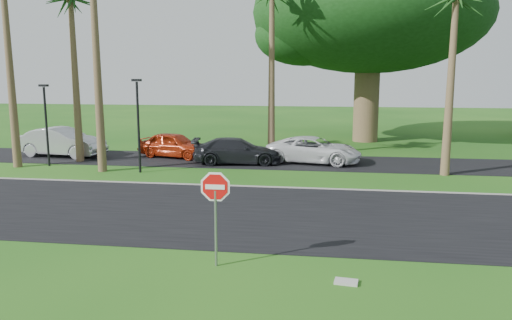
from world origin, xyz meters
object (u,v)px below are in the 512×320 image
object	(u,v)px
car_dark	(237,151)
car_minivan	(314,150)
car_silver	(62,142)
car_red	(174,145)
stop_sign_near	(215,199)

from	to	relation	value
car_dark	car_minivan	world-z (taller)	car_minivan
car_silver	car_dark	bearing A→B (deg)	-88.03
car_red	car_dark	bearing A→B (deg)	-95.86
stop_sign_near	car_red	size ratio (longest dim) A/B	0.61
car_dark	car_red	bearing A→B (deg)	61.65
stop_sign_near	car_red	bearing A→B (deg)	110.94
car_silver	car_dark	world-z (taller)	car_silver
car_red	car_silver	bearing A→B (deg)	110.01
car_dark	car_minivan	distance (m)	4.26
stop_sign_near	car_silver	xyz separation A→B (m)	(-12.86, 15.44, -0.92)
car_dark	car_silver	bearing A→B (deg)	77.47
car_red	car_minivan	bearing A→B (deg)	-79.82
stop_sign_near	car_red	xyz separation A→B (m)	(-6.15, 16.06, -1.04)
car_silver	car_dark	distance (m)	10.79
car_silver	car_red	xyz separation A→B (m)	(6.71, 0.62, -0.12)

